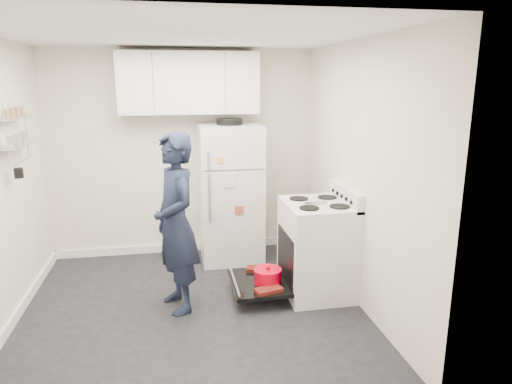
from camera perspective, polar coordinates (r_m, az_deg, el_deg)
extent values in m
cube|color=black|center=(4.54, -7.93, -14.30)|extent=(3.20, 3.20, 0.01)
cube|color=white|center=(4.03, -9.16, 18.90)|extent=(3.20, 3.20, 0.01)
cube|color=beige|center=(5.68, -9.15, 4.70)|extent=(3.20, 0.01, 2.50)
cube|color=beige|center=(2.57, -7.06, -6.31)|extent=(3.20, 0.01, 2.50)
cube|color=beige|center=(4.46, 12.52, 2.08)|extent=(0.01, 3.20, 2.50)
cube|color=white|center=(4.75, -28.04, -13.93)|extent=(0.03, 3.20, 0.10)
cube|color=white|center=(5.97, -8.71, -6.76)|extent=(3.20, 0.03, 0.10)
cube|color=silver|center=(4.70, 7.62, -7.15)|extent=(0.65, 0.76, 0.92)
cube|color=black|center=(4.70, 6.78, -7.90)|extent=(0.53, 0.60, 0.52)
cube|color=orange|center=(4.78, 9.90, -7.62)|extent=(0.02, 0.56, 0.46)
cylinder|color=black|center=(4.78, 7.30, -9.86)|extent=(0.34, 0.34, 0.02)
cube|color=silver|center=(4.63, 11.19, -0.47)|extent=(0.08, 0.76, 0.18)
cube|color=silver|center=(4.55, 7.81, -1.55)|extent=(0.65, 0.76, 0.03)
cube|color=#B2B2B7|center=(4.48, 7.42, -1.32)|extent=(0.22, 0.03, 0.01)
cube|color=black|center=(4.68, 0.36, -11.30)|extent=(0.55, 0.70, 0.03)
cylinder|color=#B2B2B7|center=(4.63, -2.68, -11.10)|extent=(0.02, 0.66, 0.02)
cylinder|color=red|center=(4.62, 1.47, -10.55)|extent=(0.27, 0.27, 0.13)
cylinder|color=red|center=(4.59, 1.48, -9.72)|extent=(0.28, 0.28, 0.02)
sphere|color=red|center=(4.58, 1.48, -9.40)|extent=(0.04, 0.04, 0.04)
cube|color=#A01D11|center=(4.46, 1.61, -12.15)|extent=(0.28, 0.19, 0.04)
cube|color=#A01D11|center=(4.92, 0.33, -9.57)|extent=(0.28, 0.18, 0.04)
cube|color=white|center=(5.46, -3.21, -0.15)|extent=(0.72, 0.70, 1.63)
cube|color=#4C4C4C|center=(5.05, -2.74, 2.77)|extent=(0.68, 0.01, 0.01)
cube|color=#B2B2B7|center=(4.98, -5.93, 3.96)|extent=(0.03, 0.03, 0.20)
cube|color=#B2B2B7|center=(5.07, -5.81, -0.72)|extent=(0.03, 0.03, 0.55)
cylinder|color=black|center=(5.33, -3.33, 8.77)|extent=(0.30, 0.30, 0.07)
cube|color=#F7A33A|center=(5.00, -4.45, 3.97)|extent=(0.06, 0.01, 0.06)
cube|color=silver|center=(5.06, -3.28, 1.44)|extent=(0.12, 0.01, 0.16)
cube|color=#AE4E31|center=(5.16, -2.12, -2.31)|extent=(0.10, 0.01, 0.10)
cube|color=silver|center=(5.45, -8.37, 13.33)|extent=(1.60, 0.33, 0.70)
cube|color=#B2B2B7|center=(4.73, -27.92, 8.22)|extent=(0.14, 0.60, 0.02)
cube|color=#B2B2B7|center=(4.76, -27.58, 5.23)|extent=(0.14, 0.60, 0.02)
cylinder|color=black|center=(4.61, -27.54, 2.11)|extent=(0.08, 0.08, 0.09)
imported|color=#161D31|center=(4.28, -10.00, -3.87)|extent=(0.58, 0.71, 1.69)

